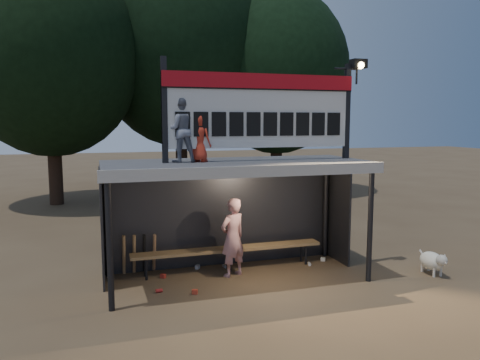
# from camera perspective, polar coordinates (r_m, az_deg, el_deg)

# --- Properties ---
(ground) EXTENTS (80.00, 80.00, 0.00)m
(ground) POSITION_cam_1_polar(r_m,az_deg,el_deg) (9.40, -0.45, -11.91)
(ground) COLOR #4E3B27
(ground) RESTS_ON ground
(player) EXTENTS (0.68, 0.58, 1.57)m
(player) POSITION_cam_1_polar(r_m,az_deg,el_deg) (9.34, -0.90, -7.01)
(player) COLOR silver
(player) RESTS_ON ground
(child_a) EXTENTS (0.59, 0.46, 1.19)m
(child_a) POSITION_cam_1_polar(r_m,az_deg,el_deg) (8.70, -7.28, 6.06)
(child_a) COLOR slate
(child_a) RESTS_ON dugout_shelter
(child_b) EXTENTS (0.50, 0.50, 0.88)m
(child_b) POSITION_cam_1_polar(r_m,az_deg,el_deg) (8.74, -4.94, 5.09)
(child_b) COLOR #AF2C1B
(child_b) RESTS_ON dugout_shelter
(dugout_shelter) EXTENTS (5.10, 2.08, 2.32)m
(dugout_shelter) POSITION_cam_1_polar(r_m,az_deg,el_deg) (9.20, -0.90, -0.49)
(dugout_shelter) COLOR #414143
(dugout_shelter) RESTS_ON ground
(scoreboard_assembly) EXTENTS (4.10, 0.27, 1.99)m
(scoreboard_assembly) POSITION_cam_1_polar(r_m,az_deg,el_deg) (9.06, 2.96, 8.75)
(scoreboard_assembly) COLOR black
(scoreboard_assembly) RESTS_ON dugout_shelter
(bench) EXTENTS (4.00, 0.35, 0.48)m
(bench) POSITION_cam_1_polar(r_m,az_deg,el_deg) (9.78, -1.40, -8.50)
(bench) COLOR olive
(bench) RESTS_ON ground
(tree_left) EXTENTS (6.46, 6.46, 9.27)m
(tree_left) POSITION_cam_1_polar(r_m,az_deg,el_deg) (18.73, -22.19, 14.12)
(tree_left) COLOR #311F16
(tree_left) RESTS_ON ground
(tree_mid) EXTENTS (7.22, 7.22, 10.36)m
(tree_mid) POSITION_cam_1_polar(r_m,az_deg,el_deg) (20.56, -7.34, 15.73)
(tree_mid) COLOR black
(tree_mid) RESTS_ON ground
(tree_right) EXTENTS (6.08, 6.08, 8.72)m
(tree_right) POSITION_cam_1_polar(r_m,az_deg,el_deg) (20.57, 4.55, 13.02)
(tree_right) COLOR #311F16
(tree_right) RESTS_ON ground
(dog) EXTENTS (0.36, 0.81, 0.49)m
(dog) POSITION_cam_1_polar(r_m,az_deg,el_deg) (10.31, 22.47, -9.11)
(dog) COLOR white
(dog) RESTS_ON ground
(bats) EXTENTS (0.66, 0.35, 0.84)m
(bats) POSITION_cam_1_polar(r_m,az_deg,el_deg) (9.72, -12.19, -8.77)
(bats) COLOR #9A7348
(bats) RESTS_ON ground
(litter) EXTENTS (3.85, 1.53, 0.08)m
(litter) POSITION_cam_1_polar(r_m,az_deg,el_deg) (9.62, -1.48, -11.22)
(litter) COLOR red
(litter) RESTS_ON ground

